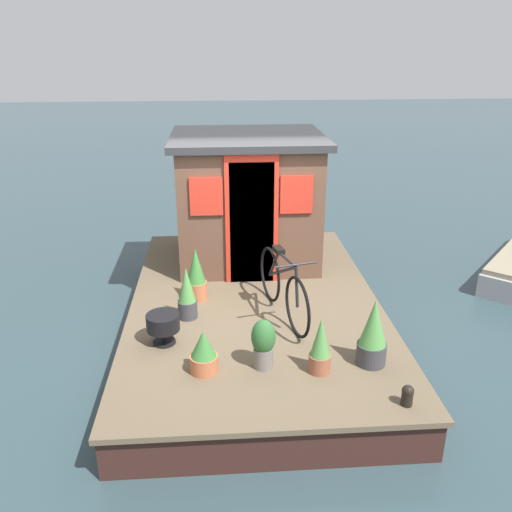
{
  "coord_description": "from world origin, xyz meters",
  "views": [
    {
      "loc": [
        -6.33,
        0.45,
        3.68
      ],
      "look_at": [
        -0.2,
        0.0,
        1.2
      ],
      "focal_mm": 37.76,
      "sensor_mm": 36.0,
      "label": 1
    }
  ],
  "objects": [
    {
      "name": "bicycle",
      "position": [
        -0.47,
        -0.31,
        0.9
      ],
      "size": [
        1.64,
        0.55,
        0.86
      ],
      "color": "black",
      "rests_on": "houseboat_deck"
    },
    {
      "name": "potted_plant_succulent",
      "position": [
        -1.69,
        -0.54,
        0.8
      ],
      "size": [
        0.23,
        0.23,
        0.62
      ],
      "color": "#935138",
      "rests_on": "houseboat_deck"
    },
    {
      "name": "potted_plant_rosemary",
      "position": [
        -1.6,
        0.64,
        0.72
      ],
      "size": [
        0.29,
        0.29,
        0.47
      ],
      "color": "#B2603D",
      "rests_on": "houseboat_deck"
    },
    {
      "name": "potted_plant_thyme",
      "position": [
        -1.58,
        -1.11,
        0.86
      ],
      "size": [
        0.31,
        0.31,
        0.74
      ],
      "color": "#38383D",
      "rests_on": "houseboat_deck"
    },
    {
      "name": "charcoal_grill",
      "position": [
        -1.01,
        1.1,
        0.75
      ],
      "size": [
        0.37,
        0.37,
        0.36
      ],
      "color": "black",
      "rests_on": "houseboat_deck"
    },
    {
      "name": "potted_plant_fern",
      "position": [
        -1.56,
        0.02,
        0.79
      ],
      "size": [
        0.25,
        0.25,
        0.55
      ],
      "color": "slate",
      "rests_on": "houseboat_deck"
    },
    {
      "name": "potted_plant_basil",
      "position": [
        -0.42,
        0.86,
        0.82
      ],
      "size": [
        0.24,
        0.24,
        0.67
      ],
      "color": "#38383D",
      "rests_on": "houseboat_deck"
    },
    {
      "name": "mooring_bollard",
      "position": [
        -2.29,
        -1.26,
        0.61
      ],
      "size": [
        0.11,
        0.11,
        0.21
      ],
      "color": "black",
      "rests_on": "houseboat_deck"
    },
    {
      "name": "ground_plane",
      "position": [
        0.0,
        0.0,
        0.0
      ],
      "size": [
        60.0,
        60.0,
        0.0
      ],
      "primitive_type": "plane",
      "color": "#2D4247"
    },
    {
      "name": "houseboat_deck",
      "position": [
        0.0,
        0.0,
        0.25
      ],
      "size": [
        5.14,
        3.22,
        0.5
      ],
      "color": "brown",
      "rests_on": "ground_plane"
    },
    {
      "name": "potted_plant_sage",
      "position": [
        0.09,
        0.76,
        0.84
      ],
      "size": [
        0.27,
        0.27,
        0.7
      ],
      "color": "#B2603D",
      "rests_on": "houseboat_deck"
    },
    {
      "name": "houseboat_cabin",
      "position": [
        1.46,
        0.0,
        1.47
      ],
      "size": [
        1.92,
        2.21,
        1.91
      ],
      "color": "brown",
      "rests_on": "houseboat_deck"
    }
  ]
}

